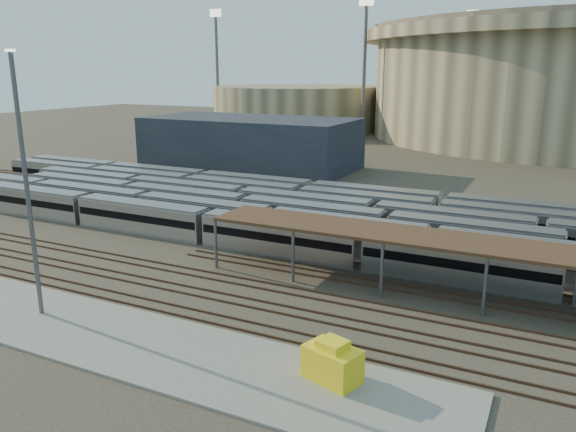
# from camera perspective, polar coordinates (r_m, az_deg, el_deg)

# --- Properties ---
(ground) EXTENTS (420.00, 420.00, 0.00)m
(ground) POSITION_cam_1_polar(r_m,az_deg,el_deg) (52.53, -0.69, -7.03)
(ground) COLOR #383026
(ground) RESTS_ON ground
(apron) EXTENTS (50.00, 9.00, 0.20)m
(apron) POSITION_cam_1_polar(r_m,az_deg,el_deg) (43.85, -15.90, -12.09)
(apron) COLOR gray
(apron) RESTS_ON ground
(subway_trains) EXTENTS (126.97, 23.90, 3.60)m
(subway_trains) POSITION_cam_1_polar(r_m,az_deg,el_deg) (69.01, 4.40, -0.16)
(subway_trains) COLOR #AFAFB4
(subway_trains) RESTS_ON ground
(inspection_shed) EXTENTS (60.30, 6.00, 5.30)m
(inspection_shed) POSITION_cam_1_polar(r_m,az_deg,el_deg) (49.63, 24.92, -3.66)
(inspection_shed) COLOR #56565B
(inspection_shed) RESTS_ON ground
(empty_tracks) EXTENTS (170.00, 9.62, 0.18)m
(empty_tracks) POSITION_cam_1_polar(r_m,az_deg,el_deg) (48.44, -3.40, -8.88)
(empty_tracks) COLOR #4C3323
(empty_tracks) RESTS_ON ground
(secondary_arena) EXTENTS (56.00, 56.00, 14.00)m
(secondary_arena) POSITION_cam_1_polar(r_m,az_deg,el_deg) (192.36, 0.95, 10.99)
(secondary_arena) COLOR tan
(secondary_arena) RESTS_ON ground
(service_building) EXTENTS (42.00, 20.00, 10.00)m
(service_building) POSITION_cam_1_polar(r_m,az_deg,el_deg) (114.78, -3.86, 7.44)
(service_building) COLOR #1E232D
(service_building) RESTS_ON ground
(floodlight_0) EXTENTS (4.00, 1.00, 38.40)m
(floodlight_0) POSITION_cam_1_polar(r_m,az_deg,el_deg) (162.11, 7.77, 14.99)
(floodlight_0) COLOR #56565B
(floodlight_0) RESTS_ON ground
(floodlight_1) EXTENTS (4.00, 1.00, 38.40)m
(floodlight_1) POSITION_cam_1_polar(r_m,az_deg,el_deg) (195.48, -7.21, 14.94)
(floodlight_1) COLOR #56565B
(floodlight_1) RESTS_ON ground
(floodlight_3) EXTENTS (4.00, 1.00, 38.40)m
(floodlight_3) POSITION_cam_1_polar(r_m,az_deg,el_deg) (206.01, 17.87, 14.35)
(floodlight_3) COLOR #56565B
(floodlight_3) RESTS_ON ground
(yard_light_pole) EXTENTS (0.80, 0.36, 20.66)m
(yard_light_pole) POSITION_cam_1_polar(r_m,az_deg,el_deg) (47.60, -25.01, 2.62)
(yard_light_pole) COLOR #56565B
(yard_light_pole) RESTS_ON apron
(yellow_equipment) EXTENTS (4.01, 3.14, 2.19)m
(yellow_equipment) POSITION_cam_1_polar(r_m,az_deg,el_deg) (36.97, 4.52, -14.75)
(yellow_equipment) COLOR yellow
(yellow_equipment) RESTS_ON apron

